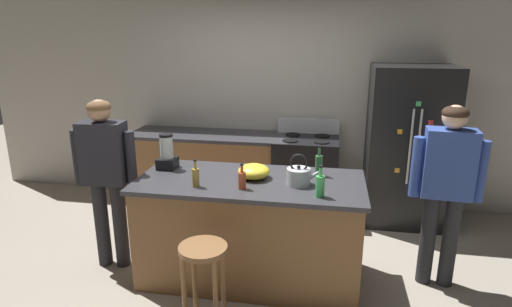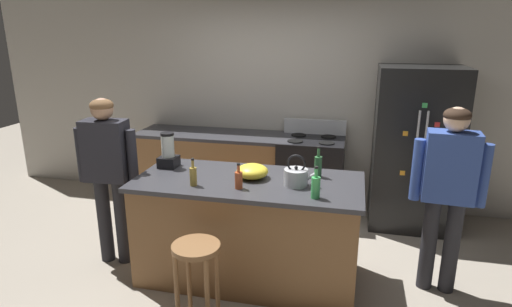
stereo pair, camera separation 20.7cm
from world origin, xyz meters
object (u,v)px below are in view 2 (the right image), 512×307
Objects in this scene: bottle_cooking_sauce at (239,179)px; bottle_vinegar at (193,176)px; stove_range at (311,176)px; person_by_island_left at (108,166)px; bottle_olive_oil at (318,166)px; bar_stool at (197,263)px; refrigerator at (415,149)px; tea_kettle at (296,176)px; bottle_soda at (316,187)px; mixing_bowl at (252,171)px; blender_appliance at (168,153)px; kitchen_island at (248,229)px; person_by_sink_right at (448,184)px.

bottle_vinegar reaches higher than bottle_cooking_sauce.
person_by_island_left is (-1.73, -1.55, 0.49)m from stove_range.
bottle_olive_oil is at bearing -81.96° from stove_range.
refrigerator is at bearing 51.95° from bar_stool.
refrigerator is 6.59× the size of tea_kettle.
bottle_soda reaches higher than mixing_bowl.
blender_appliance is 1.40m from bottle_olive_oil.
blender_appliance reaches higher than bottle_vinegar.
tea_kettle is at bearing 21.74° from bottle_cooking_sauce.
person_by_island_left is at bearing 179.47° from tea_kettle.
kitchen_island is 7.12× the size of bottle_olive_oil.
bottle_soda is (1.94, -0.26, 0.06)m from person_by_island_left.
tea_kettle is at bearing -12.81° from mixing_bowl.
refrigerator is 7.09× the size of bottle_soda.
bottle_vinegar is (-1.95, -1.74, 0.12)m from refrigerator.
refrigerator is 1.62× the size of stove_range.
bottle_cooking_sauce is at bearing 70.30° from bar_stool.
bar_stool is at bearing -105.81° from kitchen_island.
bottle_cooking_sauce reaches higher than kitchen_island.
stove_range is at bearing 48.00° from blender_appliance.
blender_appliance reaches higher than tea_kettle.
refrigerator is (1.54, 1.50, 0.43)m from kitchen_island.
kitchen_island is at bearing -12.25° from blender_appliance.
refrigerator is 2.67× the size of bar_stool.
bottle_soda reaches higher than bottle_vinegar.
bottle_cooking_sauce is at bearing -103.48° from stove_range.
bar_stool is (1.13, -0.71, -0.45)m from person_by_island_left.
stove_range is 0.70× the size of person_by_sink_right.
bottle_cooking_sauce is at bearing -96.08° from kitchen_island.
bottle_cooking_sauce is (0.19, 0.52, 0.49)m from bar_stool.
stove_range is 2.34m from bar_stool.
bottle_vinegar is at bearing -146.53° from mixing_bowl.
person_by_sink_right is 7.48× the size of bottle_cooking_sauce.
kitchen_island is 0.73m from bottle_vinegar.
bar_stool is (-0.21, -0.74, 0.05)m from kitchen_island.
blender_appliance is 1.50m from bottle_soda.
kitchen_island is at bearing 1.13° from person_by_island_left.
bottle_cooking_sauce reaches higher than stove_range.
blender_appliance is at bearing 169.93° from tea_kettle.
bottle_olive_oil reaches higher than mixing_bowl.
bar_stool is 2.45× the size of mixing_bowl.
kitchen_island is 1.43m from person_by_island_left.
tea_kettle is at bearing -88.99° from stove_range.
bottle_olive_oil reaches higher than tea_kettle.
tea_kettle is (0.40, -0.09, 0.02)m from mixing_bowl.
blender_appliance is (0.52, 0.20, 0.11)m from person_by_island_left.
refrigerator is 2.87m from bar_stool.
stove_range is 4.04× the size of mixing_bowl.
bottle_soda is 1.02m from bottle_vinegar.
person_by_island_left is at bearing -158.49° from blender_appliance.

